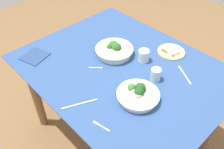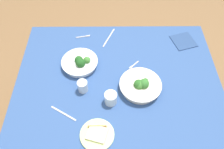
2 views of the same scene
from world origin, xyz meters
TOP-DOWN VIEW (x-y plane):
  - ground_plane at (0.00, 0.00)m, footprint 6.00×6.00m
  - dining_table at (0.00, 0.00)m, footprint 1.37×1.09m
  - broccoli_bowl_far at (-0.14, 0.06)m, footprint 0.27×0.27m
  - broccoli_bowl_near at (0.26, -0.14)m, footprint 0.25×0.25m
  - bread_side_plate at (0.13, 0.37)m, footprint 0.20×0.20m
  - water_glass_center at (0.23, 0.07)m, footprint 0.07×0.07m
  - water_glass_side at (0.05, 0.16)m, footprint 0.08×0.08m
  - fork_by_far_bowl at (-0.11, -0.14)m, footprint 0.07×0.07m
  - fork_by_near_bowl at (0.26, -0.43)m, footprint 0.11×0.03m
  - table_knife_left at (0.06, -0.41)m, footprint 0.09×0.20m
  - table_knife_right at (0.34, 0.24)m, footprint 0.16×0.10m
  - napkin_folded_upper at (-0.51, -0.37)m, footprint 0.20×0.20m

SIDE VIEW (x-z plane):
  - ground_plane at x=0.00m, z-range 0.00..0.00m
  - dining_table at x=0.00m, z-range 0.28..1.05m
  - table_knife_left at x=0.06m, z-range 0.78..0.78m
  - table_knife_right at x=0.34m, z-range 0.78..0.78m
  - fork_by_far_bowl at x=-0.11m, z-range 0.78..0.78m
  - fork_by_near_bowl at x=0.26m, z-range 0.78..0.78m
  - napkin_folded_upper at x=-0.51m, z-range 0.78..0.78m
  - bread_side_plate at x=0.13m, z-range 0.77..0.80m
  - broccoli_bowl_near at x=0.26m, z-range 0.76..0.86m
  - broccoli_bowl_far at x=-0.14m, z-range 0.76..0.86m
  - water_glass_center at x=0.23m, z-range 0.78..0.86m
  - water_glass_side at x=0.05m, z-range 0.78..0.86m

